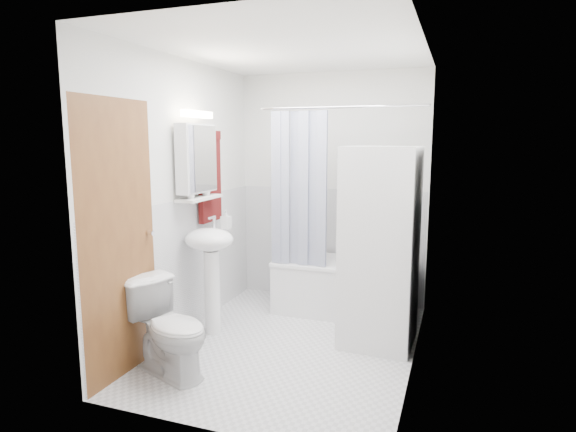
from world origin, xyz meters
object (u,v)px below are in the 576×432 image
(washer_dryer, at_px, (380,247))
(toilet, at_px, (170,329))
(sink, at_px, (210,256))
(bathtub, at_px, (344,285))

(washer_dryer, relative_size, toilet, 2.37)
(sink, relative_size, washer_dryer, 0.63)
(toilet, bearing_deg, bathtub, -7.11)
(washer_dryer, xyz_separation_m, toilet, (-1.34, -1.07, -0.49))
(bathtub, xyz_separation_m, washer_dryer, (0.43, -0.61, 0.55))
(sink, height_order, washer_dryer, washer_dryer)
(bathtub, xyz_separation_m, sink, (-1.00, -0.90, 0.42))
(sink, relative_size, toilet, 1.49)
(bathtub, height_order, washer_dryer, washer_dryer)
(bathtub, bearing_deg, toilet, -118.35)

